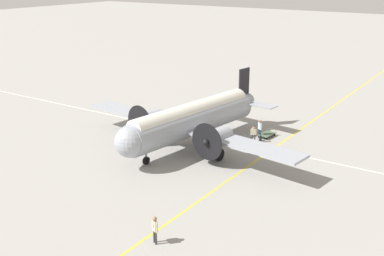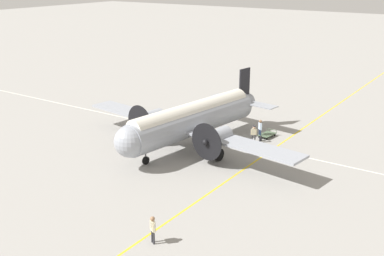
{
  "view_description": "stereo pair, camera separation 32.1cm",
  "coord_description": "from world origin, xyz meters",
  "px_view_note": "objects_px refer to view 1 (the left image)",
  "views": [
    {
      "loc": [
        34.55,
        23.04,
        15.57
      ],
      "look_at": [
        0.0,
        0.0,
        1.78
      ],
      "focal_mm": 45.0,
      "sensor_mm": 36.0,
      "label": 1
    },
    {
      "loc": [
        34.37,
        23.3,
        15.57
      ],
      "look_at": [
        0.0,
        0.0,
        1.78
      ],
      "focal_mm": 45.0,
      "sensor_mm": 36.0,
      "label": 2
    }
  ],
  "objects_px": {
    "suitcase_near_door": "(260,138)",
    "passenger_boarding": "(254,132)",
    "ramp_agent": "(260,127)",
    "baggage_cart": "(267,134)",
    "airliner_main": "(189,120)",
    "crew_foreground": "(155,227)"
  },
  "relations": [
    {
      "from": "crew_foreground",
      "to": "suitcase_near_door",
      "type": "bearing_deg",
      "value": -54.13
    },
    {
      "from": "crew_foreground",
      "to": "passenger_boarding",
      "type": "xyz_separation_m",
      "value": [
        -18.92,
        -3.04,
        -0.02
      ]
    },
    {
      "from": "crew_foreground",
      "to": "ramp_agent",
      "type": "xyz_separation_m",
      "value": [
        -20.49,
        -3.18,
        0.04
      ]
    },
    {
      "from": "crew_foreground",
      "to": "passenger_boarding",
      "type": "relative_size",
      "value": 1.04
    },
    {
      "from": "baggage_cart",
      "to": "passenger_boarding",
      "type": "bearing_deg",
      "value": -2.79
    },
    {
      "from": "crew_foreground",
      "to": "ramp_agent",
      "type": "distance_m",
      "value": 20.74
    },
    {
      "from": "crew_foreground",
      "to": "suitcase_near_door",
      "type": "xyz_separation_m",
      "value": [
        -19.79,
        -2.75,
        -0.86
      ]
    },
    {
      "from": "airliner_main",
      "to": "suitcase_near_door",
      "type": "relative_size",
      "value": 48.16
    },
    {
      "from": "crew_foreground",
      "to": "suitcase_near_door",
      "type": "height_order",
      "value": "crew_foreground"
    },
    {
      "from": "suitcase_near_door",
      "to": "baggage_cart",
      "type": "height_order",
      "value": "baggage_cart"
    },
    {
      "from": "passenger_boarding",
      "to": "ramp_agent",
      "type": "distance_m",
      "value": 1.57
    },
    {
      "from": "ramp_agent",
      "to": "crew_foreground",
      "type": "bearing_deg",
      "value": -43.1
    },
    {
      "from": "suitcase_near_door",
      "to": "ramp_agent",
      "type": "bearing_deg",
      "value": -148.49
    },
    {
      "from": "airliner_main",
      "to": "ramp_agent",
      "type": "height_order",
      "value": "airliner_main"
    },
    {
      "from": "crew_foreground",
      "to": "baggage_cart",
      "type": "distance_m",
      "value": 21.34
    },
    {
      "from": "suitcase_near_door",
      "to": "passenger_boarding",
      "type": "bearing_deg",
      "value": -18.42
    },
    {
      "from": "airliner_main",
      "to": "baggage_cart",
      "type": "height_order",
      "value": "airliner_main"
    },
    {
      "from": "crew_foreground",
      "to": "baggage_cart",
      "type": "relative_size",
      "value": 0.91
    },
    {
      "from": "airliner_main",
      "to": "suitcase_near_door",
      "type": "bearing_deg",
      "value": 146.67
    },
    {
      "from": "ramp_agent",
      "to": "suitcase_near_door",
      "type": "relative_size",
      "value": 3.73
    },
    {
      "from": "ramp_agent",
      "to": "baggage_cart",
      "type": "xyz_separation_m",
      "value": [
        -0.66,
        0.47,
        -0.85
      ]
    },
    {
      "from": "airliner_main",
      "to": "ramp_agent",
      "type": "bearing_deg",
      "value": 152.76
    }
  ]
}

